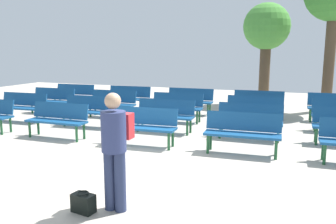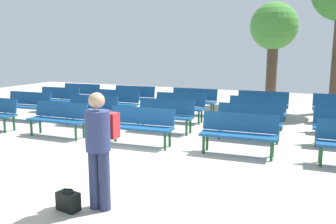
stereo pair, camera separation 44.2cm
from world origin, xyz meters
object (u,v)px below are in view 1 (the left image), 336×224
(bench_r0_c2, at_px, (143,124))
(bench_r3_c2, at_px, (190,99))
(bench_r2_c2, at_px, (177,105))
(bench_r3_c3, at_px, (258,102))
(bench_r1_c1, at_px, (89,109))
(bench_r2_c0, at_px, (53,99))
(bench_r2_c1, at_px, (112,102))
(bench_r1_c0, at_px, (22,105))
(bench_r0_c1, at_px, (58,118))
(visitor_with_backpack, at_px, (115,144))
(bench_r3_c1, at_px, (129,97))
(bench_r2_c3, at_px, (255,109))
(bench_r3_c0, at_px, (74,94))
(bench_r1_c3, at_px, (250,119))
(bench_r0_c3, at_px, (243,130))
(bench_r1_c2, at_px, (165,113))
(handbag, at_px, (83,203))
(bench_r3_c4, at_px, (335,106))
(tree_0, at_px, (267,29))

(bench_r0_c2, height_order, bench_r3_c2, same)
(bench_r3_c2, bearing_deg, bench_r2_c2, -90.74)
(bench_r3_c3, bearing_deg, bench_r1_c1, -147.69)
(bench_r2_c0, relative_size, bench_r2_c1, 1.00)
(bench_r2_c2, bearing_deg, bench_r3_c2, 87.82)
(bench_r1_c1, bearing_deg, bench_r1_c0, 178.96)
(bench_r0_c1, distance_m, visitor_with_backpack, 4.56)
(bench_r3_c1, relative_size, bench_r3_c2, 1.01)
(bench_r2_c1, height_order, bench_r2_c3, same)
(bench_r0_c1, distance_m, bench_r0_c2, 2.31)
(bench_r3_c0, bearing_deg, bench_r1_c3, -22.89)
(bench_r0_c3, xyz_separation_m, bench_r1_c1, (-4.59, 1.16, 0.00))
(bench_r0_c3, relative_size, bench_r1_c2, 1.01)
(bench_r3_c2, relative_size, visitor_with_backpack, 0.98)
(bench_r1_c2, bearing_deg, bench_r0_c1, -147.60)
(bench_r2_c2, height_order, bench_r3_c2, same)
(bench_r1_c1, bearing_deg, handbag, -61.73)
(bench_r3_c2, bearing_deg, bench_r1_c2, -88.01)
(bench_r1_c0, relative_size, visitor_with_backpack, 0.98)
(bench_r3_c4, bearing_deg, tree_0, 127.12)
(bench_r1_c1, distance_m, visitor_with_backpack, 5.62)
(bench_r2_c1, bearing_deg, bench_r2_c2, 0.13)
(bench_r0_c2, height_order, bench_r3_c1, same)
(bench_r0_c2, xyz_separation_m, bench_r2_c0, (-4.69, 2.65, 0.00))
(bench_r3_c3, height_order, tree_0, tree_0)
(bench_r3_c3, relative_size, tree_0, 0.40)
(bench_r3_c1, xyz_separation_m, bench_r3_c2, (2.30, 0.11, 0.00))
(bench_r1_c3, distance_m, bench_r2_c3, 1.46)
(bench_r1_c1, relative_size, bench_r2_c2, 1.01)
(bench_r2_c1, bearing_deg, bench_r3_c1, 91.91)
(bench_r0_c1, bearing_deg, bench_r1_c3, 18.68)
(bench_r1_c3, height_order, bench_r2_c2, same)
(bench_r0_c1, relative_size, bench_r1_c1, 0.99)
(bench_r2_c1, bearing_deg, bench_r1_c0, -146.78)
(bench_r2_c1, xyz_separation_m, bench_r3_c4, (6.81, 1.69, 0.00))
(bench_r3_c1, distance_m, bench_r3_c2, 2.31)
(bench_r3_c4, bearing_deg, bench_r3_c3, 179.94)
(bench_r1_c3, xyz_separation_m, bench_r2_c0, (-6.92, 1.13, 0.00))
(bench_r0_c1, bearing_deg, bench_r2_c0, 129.88)
(bench_r2_c2, distance_m, bench_r2_c3, 2.34)
(bench_r2_c3, height_order, bench_r3_c2, same)
(bench_r1_c1, height_order, bench_r3_c3, same)
(bench_r1_c0, xyz_separation_m, bench_r3_c0, (-0.13, 2.83, 0.00))
(bench_r0_c3, distance_m, handbag, 3.92)
(bench_r3_c0, relative_size, visitor_with_backpack, 0.98)
(bench_r3_c0, relative_size, tree_0, 0.40)
(bench_r2_c2, distance_m, handbag, 6.34)
(bench_r0_c3, xyz_separation_m, bench_r3_c1, (-4.76, 3.98, 0.00))
(bench_r2_c2, bearing_deg, bench_r0_c2, -89.41)
(bench_r0_c3, distance_m, bench_r3_c2, 4.77)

